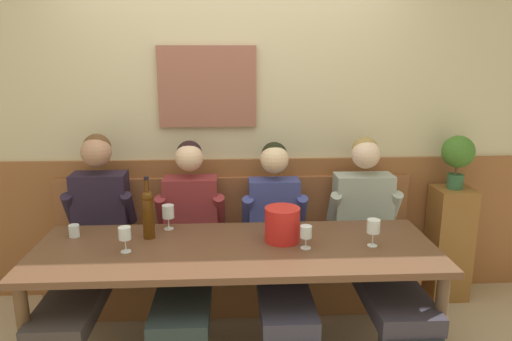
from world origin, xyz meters
name	(u,v)px	position (x,y,z in m)	size (l,w,h in m)	color
room_wall_back	(233,115)	(0.00, 1.09, 1.40)	(6.80, 0.12, 2.80)	beige
wood_wainscot_panel	(235,226)	(0.00, 1.04, 0.54)	(6.80, 0.03, 1.07)	brown
wall_bench	(235,268)	(0.00, 0.83, 0.28)	(2.68, 0.42, 0.94)	brown
dining_table	(236,258)	(0.00, 0.16, 0.66)	(2.38, 0.81, 0.74)	brown
person_center_left_seat	(90,244)	(-0.95, 0.48, 0.64)	(0.48, 1.24, 1.31)	#322541
person_center_right_seat	(188,248)	(-0.31, 0.46, 0.61)	(0.49, 1.23, 1.26)	#2B362E
person_left_seat	(279,247)	(0.29, 0.45, 0.61)	(0.46, 1.24, 1.24)	#262B3E
person_right_seat	(375,243)	(0.94, 0.46, 0.61)	(0.52, 1.24, 1.27)	#282F2E
ice_bucket	(282,224)	(0.28, 0.24, 0.84)	(0.21, 0.21, 0.21)	red
wine_bottle_amber_mid	(148,212)	(-0.53, 0.33, 0.90)	(0.07, 0.07, 0.39)	#482608
wine_glass_center_rear	(306,233)	(0.41, 0.11, 0.84)	(0.07, 0.07, 0.14)	silver
wine_glass_near_bucket	(168,212)	(-0.43, 0.47, 0.85)	(0.08, 0.08, 0.16)	silver
wine_glass_right_end	(125,234)	(-0.63, 0.12, 0.85)	(0.07, 0.07, 0.15)	silver
wine_glass_by_bottle	(373,228)	(0.81, 0.13, 0.85)	(0.08, 0.08, 0.16)	silver
water_tumbler_center	(74,231)	(-1.00, 0.37, 0.78)	(0.07, 0.07, 0.08)	silver
corner_pedestal	(449,243)	(1.64, 0.86, 0.43)	(0.28, 0.28, 0.87)	brown
potted_plant	(458,155)	(1.64, 0.86, 1.13)	(0.24, 0.24, 0.40)	#2E5C39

